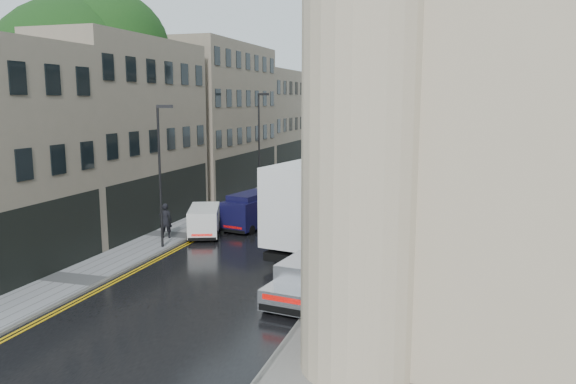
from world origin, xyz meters
The scene contains 16 objects.
road centered at (0.00, 27.50, 0.01)m, with size 9.00×85.00×0.02m, color black.
left_sidewalk centered at (-5.85, 27.50, 0.06)m, with size 2.70×85.00×0.12m, color gray.
right_sidewalk centered at (5.40, 27.50, 0.06)m, with size 1.80×85.00×0.12m, color slate.
old_shop_row centered at (-9.45, 30.00, 6.00)m, with size 4.50×56.00×12.00m, color gray, non-canonical shape.
modern_block centered at (10.30, 26.00, 7.00)m, with size 8.00×40.00×14.00m, color #BFAB8E, non-canonical shape.
church_spire centered at (0.50, 82.00, 20.00)m, with size 6.40×6.40×40.00m, color slate, non-canonical shape.
tree_near centered at (-12.50, 20.00, 6.95)m, with size 10.56×10.56×13.89m, color black, non-canonical shape.
tree_far centered at (-12.20, 33.00, 6.23)m, with size 9.24×9.24×12.46m, color black, non-canonical shape.
cream_bus centered at (-1.11, 27.46, 1.57)m, with size 2.58×11.33×3.09m, color white, non-canonical shape.
white_lorry centered at (1.42, 16.80, 2.32)m, with size 2.63×8.78×4.61m, color white, non-canonical shape.
silver_hatchback centered at (3.07, 10.14, 0.83)m, with size 1.88×4.30×1.61m, color silver, non-canonical shape.
white_van centered at (-4.30, 18.42, 0.85)m, with size 1.58×3.68×1.67m, color white, non-canonical shape.
navy_van centered at (-3.24, 21.17, 1.14)m, with size 1.76×4.39×2.24m, color black, non-canonical shape.
pedestrian centered at (-5.70, 18.40, 1.08)m, with size 0.70×0.46×1.93m, color black.
lamp_post_near centered at (-4.91, 16.63, 3.71)m, with size 0.81×0.18×7.19m, color black, non-canonical shape.
lamp_post_far centered at (-5.62, 33.16, 4.10)m, with size 0.90×0.20×7.96m, color black, non-canonical shape.
Camera 1 is at (9.49, -8.23, 7.56)m, focal length 35.00 mm.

